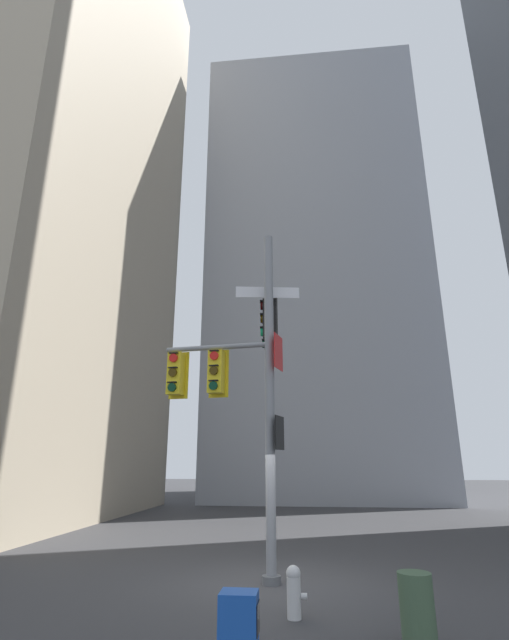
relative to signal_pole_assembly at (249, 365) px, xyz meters
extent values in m
plane|color=#38383A|center=(0.53, -0.49, -4.59)|extent=(120.00, 120.00, 0.00)
cube|color=#9399A3|center=(2.36, 24.05, 11.31)|extent=(14.85, 14.85, 31.79)
cylinder|color=gray|center=(0.53, -0.49, -0.72)|extent=(0.21, 0.21, 7.72)
cylinder|color=#595B5E|center=(0.53, -0.49, -4.51)|extent=(0.39, 0.39, 0.16)
cylinder|color=gray|center=(0.47, 0.64, 1.84)|extent=(0.24, 2.26, 0.12)
cylinder|color=gray|center=(-0.73, -0.32, 0.38)|extent=(2.54, 0.44, 0.12)
cube|color=black|center=(0.68, 0.31, 1.24)|extent=(0.06, 0.48, 1.14)
cube|color=black|center=(0.49, 0.30, 1.24)|extent=(0.36, 0.36, 1.00)
cylinder|color=#360605|center=(0.29, 0.29, 1.59)|extent=(0.07, 0.20, 0.20)
cube|color=black|center=(0.28, 0.29, 1.71)|extent=(0.08, 0.22, 0.02)
cylinder|color=#3C2C06|center=(0.29, 0.29, 1.24)|extent=(0.07, 0.20, 0.20)
cube|color=black|center=(0.28, 0.29, 1.36)|extent=(0.08, 0.22, 0.02)
cylinder|color=#19C672|center=(0.29, 0.29, 0.89)|extent=(0.07, 0.20, 0.20)
cube|color=black|center=(0.28, 0.29, 1.01)|extent=(0.08, 0.22, 0.02)
cube|color=black|center=(0.61, 1.55, 1.24)|extent=(0.06, 0.48, 1.14)
cube|color=black|center=(0.42, 1.54, 1.24)|extent=(0.36, 0.36, 1.00)
cylinder|color=#360605|center=(0.22, 1.53, 1.59)|extent=(0.07, 0.20, 0.20)
cube|color=black|center=(0.21, 1.53, 1.71)|extent=(0.08, 0.22, 0.02)
cylinder|color=yellow|center=(0.22, 1.53, 1.24)|extent=(0.07, 0.20, 0.20)
cube|color=black|center=(0.21, 1.53, 1.36)|extent=(0.08, 0.22, 0.02)
cylinder|color=#06311C|center=(0.22, 1.53, 0.89)|extent=(0.07, 0.20, 0.20)
cube|color=black|center=(0.21, 1.53, 1.01)|extent=(0.08, 0.22, 0.02)
cube|color=yellow|center=(-0.70, -0.13, -0.22)|extent=(0.48, 0.09, 1.14)
cube|color=yellow|center=(-0.73, -0.32, -0.22)|extent=(0.38, 0.38, 1.00)
cylinder|color=red|center=(-0.75, -0.52, 0.13)|extent=(0.21, 0.09, 0.20)
cube|color=black|center=(-0.75, -0.53, 0.25)|extent=(0.23, 0.10, 0.02)
cylinder|color=#3C2C06|center=(-0.75, -0.52, -0.22)|extent=(0.21, 0.09, 0.20)
cube|color=black|center=(-0.75, -0.53, -0.10)|extent=(0.23, 0.10, 0.02)
cylinder|color=#06311C|center=(-0.75, -0.52, -0.57)|extent=(0.21, 0.09, 0.20)
cube|color=black|center=(-0.75, -0.53, -0.45)|extent=(0.23, 0.10, 0.02)
cube|color=yellow|center=(-1.71, 0.00, -0.22)|extent=(0.48, 0.09, 1.14)
cube|color=yellow|center=(-1.74, -0.19, -0.22)|extent=(0.38, 0.38, 1.00)
cylinder|color=red|center=(-1.76, -0.39, 0.13)|extent=(0.21, 0.09, 0.20)
cube|color=black|center=(-1.76, -0.40, 0.25)|extent=(0.23, 0.10, 0.02)
cylinder|color=#3C2C06|center=(-1.76, -0.39, -0.22)|extent=(0.21, 0.09, 0.20)
cube|color=black|center=(-1.76, -0.40, -0.10)|extent=(0.23, 0.10, 0.02)
cylinder|color=#06311C|center=(-1.76, -0.39, -0.57)|extent=(0.21, 0.09, 0.20)
cube|color=black|center=(-1.76, -0.40, -0.45)|extent=(0.23, 0.10, 0.02)
cube|color=white|center=(0.48, -0.14, 1.80)|extent=(1.56, 0.27, 0.28)
cube|color=#19479E|center=(0.48, -0.14, 1.80)|extent=(1.52, 0.26, 0.24)
cube|color=red|center=(0.75, -0.54, 0.18)|extent=(0.16, 0.63, 0.80)
cube|color=white|center=(0.75, -0.54, 0.18)|extent=(0.15, 0.59, 0.76)
cube|color=black|center=(0.75, -0.54, -1.63)|extent=(0.17, 0.58, 0.72)
cube|color=white|center=(0.75, -0.54, -1.63)|extent=(0.15, 0.54, 0.68)
cylinder|color=silver|center=(1.04, -2.58, -4.29)|extent=(0.22, 0.22, 0.58)
sphere|color=silver|center=(1.04, -2.58, -3.94)|extent=(0.23, 0.23, 0.23)
cylinder|color=silver|center=(1.20, -2.58, -4.26)|extent=(0.10, 0.09, 0.09)
cube|color=#194CB2|center=(0.47, -4.81, -4.14)|extent=(0.44, 0.36, 0.90)
cube|color=black|center=(0.70, -4.81, -3.96)|extent=(0.01, 0.29, 0.32)
cylinder|color=#3F593F|center=(2.73, -3.60, -4.14)|extent=(0.46, 0.46, 0.90)
camera|label=1|loc=(1.31, -10.85, -2.24)|focal=25.88mm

